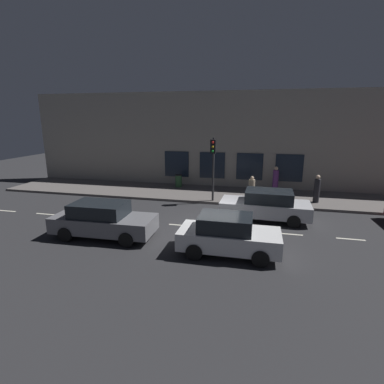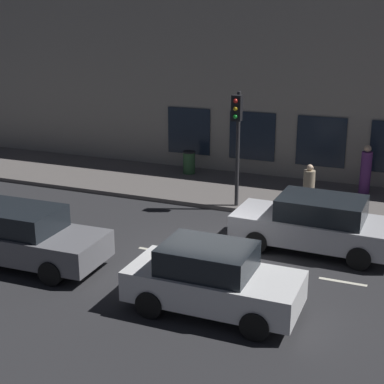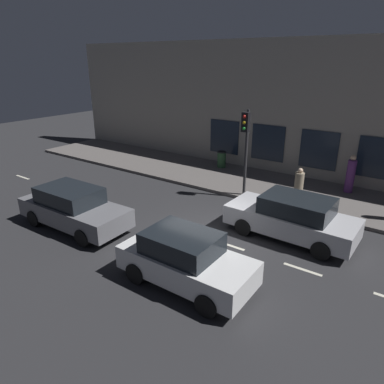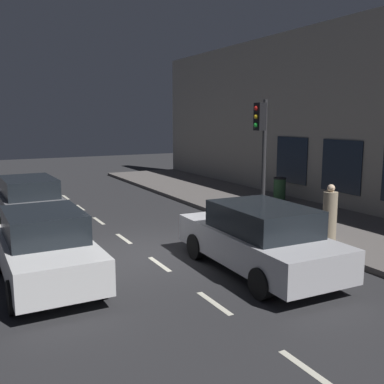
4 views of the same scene
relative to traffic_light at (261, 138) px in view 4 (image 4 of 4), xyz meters
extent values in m
plane|color=#28282B|center=(-4.22, -0.67, -2.90)|extent=(60.00, 60.00, 0.00)
cube|color=#5B5654|center=(2.03, -0.67, -2.82)|extent=(4.50, 32.00, 0.15)
cube|color=gray|center=(4.58, -0.67, 0.66)|extent=(0.60, 32.00, 7.12)
cube|color=#192333|center=(4.25, 0.73, -1.17)|extent=(0.04, 1.92, 1.96)
cube|color=#192333|center=(4.25, 3.51, -1.17)|extent=(0.04, 1.92, 1.96)
cube|color=beige|center=(-4.22, -6.87, -2.89)|extent=(0.12, 1.20, 0.01)
cube|color=beige|center=(-4.22, -4.27, -2.89)|extent=(0.12, 1.20, 0.01)
cube|color=beige|center=(-4.22, -1.67, -2.89)|extent=(0.12, 1.20, 0.01)
cube|color=beige|center=(-4.22, 0.93, -2.89)|extent=(0.12, 1.20, 0.01)
cube|color=beige|center=(-4.22, 3.53, -2.89)|extent=(0.12, 1.20, 0.01)
cube|color=beige|center=(-4.22, 6.13, -2.89)|extent=(0.12, 1.20, 0.01)
cube|color=beige|center=(-4.22, 8.73, -2.89)|extent=(0.12, 1.20, 0.01)
cube|color=beige|center=(-4.22, 11.33, -2.89)|extent=(0.12, 1.20, 0.01)
cylinder|color=#2D2D30|center=(0.12, 0.00, -0.79)|extent=(0.13, 0.13, 3.92)
cube|color=black|center=(-0.08, 0.00, 0.66)|extent=(0.26, 0.32, 0.84)
sphere|color=red|center=(-0.22, 0.00, 0.91)|extent=(0.15, 0.15, 0.15)
sphere|color=gold|center=(-0.22, 0.00, 0.66)|extent=(0.15, 0.15, 0.15)
sphere|color=green|center=(-0.22, 0.00, 0.40)|extent=(0.15, 0.15, 0.15)
cube|color=silver|center=(-6.85, -1.75, -2.27)|extent=(1.74, 3.92, 0.70)
cube|color=black|center=(-6.85, -1.59, -1.62)|extent=(1.53, 2.04, 0.60)
cylinder|color=black|center=(-6.04, -2.96, -2.58)|extent=(0.22, 0.64, 0.64)
cylinder|color=black|center=(-7.66, -2.96, -2.58)|extent=(0.22, 0.64, 0.64)
cylinder|color=black|center=(-6.05, -0.53, -2.58)|extent=(0.22, 0.64, 0.64)
cylinder|color=black|center=(-7.66, -0.54, -2.58)|extent=(0.22, 0.64, 0.64)
cube|color=slate|center=(-6.37, 3.88, -2.27)|extent=(1.89, 4.58, 0.70)
cube|color=black|center=(-6.37, 4.06, -1.62)|extent=(1.63, 2.40, 0.60)
cylinder|color=black|center=(-5.50, 2.49, -2.58)|extent=(0.24, 0.65, 0.64)
cylinder|color=black|center=(-7.17, 2.45, -2.58)|extent=(0.24, 0.65, 0.64)
cylinder|color=black|center=(-5.57, 5.31, -2.58)|extent=(0.24, 0.65, 0.64)
cube|color=#B7B7BC|center=(-2.39, -3.14, -2.27)|extent=(1.99, 4.60, 0.70)
cube|color=black|center=(-2.40, -3.32, -1.62)|extent=(1.71, 2.41, 0.60)
cylinder|color=black|center=(-3.23, -1.70, -2.58)|extent=(0.24, 0.65, 0.64)
cylinder|color=black|center=(-1.48, -1.75, -2.58)|extent=(0.24, 0.65, 0.64)
cylinder|color=black|center=(-3.30, -4.53, -2.58)|extent=(0.24, 0.65, 0.64)
cylinder|color=black|center=(-1.55, -4.57, -2.58)|extent=(0.24, 0.65, 0.64)
cylinder|color=gray|center=(0.64, -2.36, -2.07)|extent=(0.47, 0.47, 1.36)
sphere|color=beige|center=(0.64, -2.36, -1.28)|extent=(0.21, 0.21, 0.21)
cube|color=beige|center=(0.61, -2.46, -1.28)|extent=(0.07, 0.05, 0.06)
cylinder|color=#2D5633|center=(3.33, 3.12, -2.31)|extent=(0.49, 0.49, 0.88)
cylinder|color=black|center=(3.33, 3.12, -1.84)|extent=(0.52, 0.52, 0.06)
camera|label=1|loc=(-17.56, -2.72, 2.30)|focal=27.46mm
camera|label=2|loc=(-17.86, -5.77, 3.60)|focal=53.67mm
camera|label=3|loc=(-13.68, -6.74, 3.18)|focal=32.49mm
camera|label=4|loc=(-8.36, -11.15, 0.62)|focal=41.40mm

